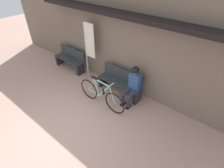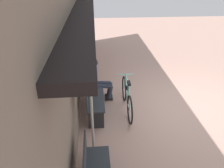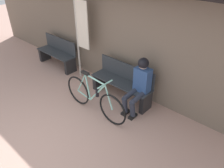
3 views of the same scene
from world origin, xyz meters
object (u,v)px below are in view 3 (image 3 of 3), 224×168
object	(u,v)px
bicycle	(94,98)
person_seated	(140,82)
banner_pole	(81,31)
park_bench_near	(122,83)
park_bench_far	(57,54)

from	to	relation	value
bicycle	person_seated	world-z (taller)	person_seated
person_seated	banner_pole	size ratio (longest dim) A/B	0.59
park_bench_near	person_seated	xyz separation A→B (m)	(0.56, -0.11, 0.31)
park_bench_near	banner_pole	world-z (taller)	banner_pole
park_bench_near	bicycle	world-z (taller)	bicycle
bicycle	park_bench_far	distance (m)	2.58
bicycle	park_bench_far	bearing A→B (deg)	160.88
person_seated	banner_pole	distance (m)	2.04
park_bench_near	person_seated	bearing A→B (deg)	-11.47
bicycle	banner_pole	bearing A→B (deg)	146.51
bicycle	park_bench_far	world-z (taller)	bicycle
person_seated	park_bench_near	bearing A→B (deg)	168.53
park_bench_near	bicycle	bearing A→B (deg)	-94.60
park_bench_near	banner_pole	distance (m)	1.66
park_bench_far	bicycle	bearing A→B (deg)	-19.12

